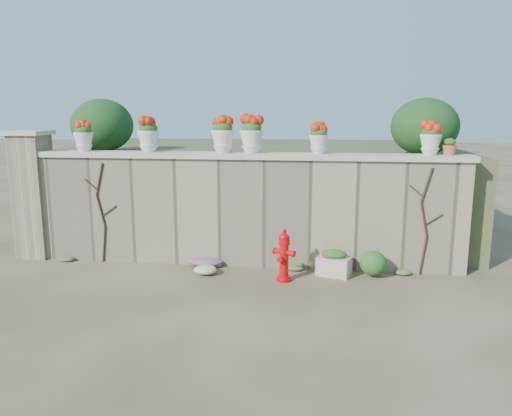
# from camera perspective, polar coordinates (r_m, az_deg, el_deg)

# --- Properties ---
(ground) EXTENTS (80.00, 80.00, 0.00)m
(ground) POSITION_cam_1_polar(r_m,az_deg,el_deg) (7.85, -3.49, -10.29)
(ground) COLOR #493A24
(ground) RESTS_ON ground
(stone_wall) EXTENTS (8.00, 0.40, 2.00)m
(stone_wall) POSITION_cam_1_polar(r_m,az_deg,el_deg) (9.27, -1.47, -0.47)
(stone_wall) COLOR gray
(stone_wall) RESTS_ON ground
(wall_cap) EXTENTS (8.10, 0.52, 0.10)m
(wall_cap) POSITION_cam_1_polar(r_m,az_deg,el_deg) (9.12, -1.50, 6.00)
(wall_cap) COLOR beige
(wall_cap) RESTS_ON stone_wall
(gate_pillar) EXTENTS (0.72, 0.72, 2.48)m
(gate_pillar) POSITION_cam_1_polar(r_m,az_deg,el_deg) (10.68, -24.07, 1.49)
(gate_pillar) COLOR gray
(gate_pillar) RESTS_ON ground
(raised_fill) EXTENTS (9.00, 6.00, 2.00)m
(raised_fill) POSITION_cam_1_polar(r_m,az_deg,el_deg) (12.40, 0.81, 2.48)
(raised_fill) COLOR #384C23
(raised_fill) RESTS_ON ground
(back_shrub_left) EXTENTS (1.30, 1.30, 1.10)m
(back_shrub_left) POSITION_cam_1_polar(r_m,az_deg,el_deg) (11.18, -17.16, 9.03)
(back_shrub_left) COLOR #143814
(back_shrub_left) RESTS_ON raised_fill
(back_shrub_right) EXTENTS (1.30, 1.30, 1.10)m
(back_shrub_right) POSITION_cam_1_polar(r_m,az_deg,el_deg) (10.37, 18.71, 8.81)
(back_shrub_right) COLOR #143814
(back_shrub_right) RESTS_ON raised_fill
(vine_left) EXTENTS (0.60, 0.04, 1.91)m
(vine_left) POSITION_cam_1_polar(r_m,az_deg,el_deg) (9.84, -17.24, -0.36)
(vine_left) COLOR black
(vine_left) RESTS_ON ground
(vine_right) EXTENTS (0.60, 0.04, 1.91)m
(vine_right) POSITION_cam_1_polar(r_m,az_deg,el_deg) (9.14, 18.73, -1.30)
(vine_right) COLOR black
(vine_right) RESTS_ON ground
(fire_hydrant) EXTENTS (0.39, 0.28, 0.91)m
(fire_hydrant) POSITION_cam_1_polar(r_m,az_deg,el_deg) (8.48, 3.21, -5.39)
(fire_hydrant) COLOR red
(fire_hydrant) RESTS_ON ground
(planter_box) EXTENTS (0.65, 0.50, 0.47)m
(planter_box) POSITION_cam_1_polar(r_m,az_deg,el_deg) (8.91, 8.87, -6.29)
(planter_box) COLOR beige
(planter_box) RESTS_ON ground
(green_shrub) EXTENTS (0.61, 0.55, 0.58)m
(green_shrub) POSITION_cam_1_polar(r_m,az_deg,el_deg) (8.94, 13.05, -5.90)
(green_shrub) COLOR #1E5119
(green_shrub) RESTS_ON ground
(magenta_clump) EXTENTS (0.81, 0.54, 0.22)m
(magenta_clump) POSITION_cam_1_polar(r_m,az_deg,el_deg) (9.33, -6.03, -6.13)
(magenta_clump) COLOR #CD29B6
(magenta_clump) RESTS_ON ground
(white_flowers) EXTENTS (0.55, 0.44, 0.20)m
(white_flowers) POSITION_cam_1_polar(r_m,az_deg,el_deg) (8.97, -6.00, -6.90)
(white_flowers) COLOR white
(white_flowers) RESTS_ON ground
(urn_pot_0) EXTENTS (0.36, 0.36, 0.57)m
(urn_pot_0) POSITION_cam_1_polar(r_m,az_deg,el_deg) (10.03, -19.12, 7.76)
(urn_pot_0) COLOR silver
(urn_pot_0) RESTS_ON wall_cap
(urn_pot_1) EXTENTS (0.40, 0.40, 0.63)m
(urn_pot_1) POSITION_cam_1_polar(r_m,az_deg,el_deg) (9.53, -12.20, 8.16)
(urn_pot_1) COLOR silver
(urn_pot_1) RESTS_ON wall_cap
(urn_pot_2) EXTENTS (0.42, 0.42, 0.66)m
(urn_pot_2) POSITION_cam_1_polar(r_m,az_deg,el_deg) (9.16, -3.82, 8.35)
(urn_pot_2) COLOR silver
(urn_pot_2) RESTS_ON wall_cap
(urn_pot_3) EXTENTS (0.42, 0.42, 0.66)m
(urn_pot_3) POSITION_cam_1_polar(r_m,az_deg,el_deg) (9.07, -0.52, 8.36)
(urn_pot_3) COLOR silver
(urn_pot_3) RESTS_ON wall_cap
(urn_pot_4) EXTENTS (0.34, 0.34, 0.53)m
(urn_pot_4) POSITION_cam_1_polar(r_m,az_deg,el_deg) (8.99, 7.18, 7.85)
(urn_pot_4) COLOR silver
(urn_pot_4) RESTS_ON wall_cap
(urn_pot_5) EXTENTS (0.37, 0.37, 0.58)m
(urn_pot_5) POSITION_cam_1_polar(r_m,az_deg,el_deg) (9.18, 19.34, 7.51)
(urn_pot_5) COLOR silver
(urn_pot_5) RESTS_ON wall_cap
(terracotta_pot) EXTENTS (0.24, 0.24, 0.28)m
(terracotta_pot) POSITION_cam_1_polar(r_m,az_deg,el_deg) (9.26, 21.24, 6.45)
(terracotta_pot) COLOR #C1543B
(terracotta_pot) RESTS_ON wall_cap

